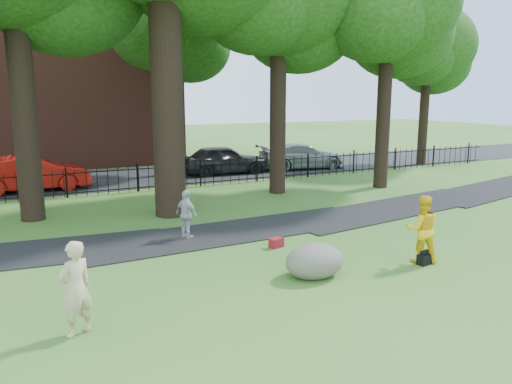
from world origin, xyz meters
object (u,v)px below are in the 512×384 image
man (422,229)px  red_sedan (32,173)px  woman (76,288)px  boulder (315,259)px

man → red_sedan: (-8.49, 15.11, -0.07)m
woman → red_sedan: size_ratio=0.36×
woman → boulder: size_ratio=1.20×
man → boulder: man is taller
woman → boulder: woman is taller
woman → man: (8.50, 0.23, 0.00)m
woman → man: size_ratio=1.00×
woman → man: man is taller
woman → boulder: (5.46, 0.59, -0.45)m
woman → man: bearing=154.0°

